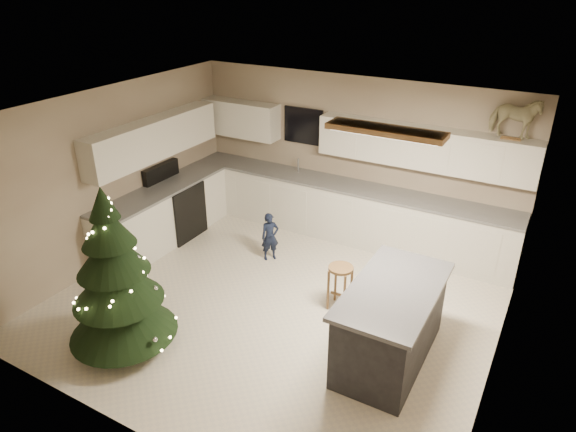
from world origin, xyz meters
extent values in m
plane|color=beige|center=(0.00, 0.00, 0.00)|extent=(5.50, 5.50, 0.00)
cube|color=tan|center=(0.00, 2.50, 1.30)|extent=(5.50, 0.02, 2.60)
cube|color=tan|center=(0.00, -2.50, 1.30)|extent=(5.50, 0.02, 2.60)
cube|color=tan|center=(-2.75, 0.00, 1.30)|extent=(0.02, 5.00, 2.60)
cube|color=tan|center=(2.75, 0.00, 1.30)|extent=(0.02, 5.00, 2.60)
cube|color=silver|center=(0.00, 0.00, 2.60)|extent=(5.50, 5.00, 0.02)
cube|color=olive|center=(1.30, 0.10, 2.55)|extent=(1.25, 0.32, 0.06)
cube|color=white|center=(1.30, 0.10, 2.52)|extent=(1.15, 0.24, 0.02)
cube|color=silver|center=(0.00, 2.20, 0.45)|extent=(5.48, 0.60, 0.90)
cube|color=silver|center=(-2.45, 0.60, 0.45)|extent=(0.60, 2.60, 0.90)
cube|color=slate|center=(0.00, 2.19, 0.92)|extent=(5.48, 0.62, 0.04)
cube|color=slate|center=(-2.44, 0.60, 0.92)|extent=(0.62, 2.60, 0.04)
cube|color=silver|center=(-2.05, 2.33, 1.70)|extent=(1.40, 0.35, 0.60)
cube|color=silver|center=(1.15, 2.33, 1.70)|extent=(3.20, 0.35, 0.60)
cube|color=silver|center=(-2.58, 0.72, 1.70)|extent=(0.35, 2.60, 0.60)
cube|color=black|center=(-0.90, 2.47, 1.70)|extent=(0.70, 0.04, 0.60)
cube|color=#99999E|center=(-0.90, 2.20, 0.90)|extent=(0.55, 0.40, 0.06)
cylinder|color=#99999E|center=(-0.90, 2.30, 1.06)|extent=(0.03, 0.03, 0.24)
cube|color=black|center=(-2.43, 0.90, 0.45)|extent=(0.64, 0.75, 0.90)
cube|color=black|center=(-2.68, 0.90, 1.05)|extent=(0.10, 0.75, 0.30)
cube|color=black|center=(1.68, -0.28, 0.45)|extent=(0.80, 1.60, 0.90)
cube|color=#2D2D31|center=(1.68, -0.28, 0.93)|extent=(0.90, 1.70, 0.05)
cylinder|color=olive|center=(0.79, 0.34, 0.60)|extent=(0.32, 0.32, 0.04)
cylinder|color=olive|center=(0.67, 0.22, 0.29)|extent=(0.03, 0.03, 0.58)
cylinder|color=olive|center=(0.90, 0.22, 0.29)|extent=(0.03, 0.03, 0.58)
cylinder|color=olive|center=(0.67, 0.45, 0.29)|extent=(0.03, 0.03, 0.58)
cylinder|color=olive|center=(0.90, 0.45, 0.29)|extent=(0.03, 0.03, 0.58)
cube|color=olive|center=(0.79, 0.34, 0.19)|extent=(0.25, 0.03, 0.03)
cylinder|color=#3F2816|center=(-1.12, -1.60, 0.14)|extent=(0.11, 0.11, 0.27)
cone|color=black|center=(-1.12, -1.60, 0.50)|extent=(1.24, 1.24, 0.64)
cone|color=black|center=(-1.12, -1.60, 0.91)|extent=(1.02, 1.02, 0.55)
cone|color=black|center=(-1.12, -1.60, 1.27)|extent=(0.80, 0.80, 0.50)
cone|color=black|center=(-1.12, -1.60, 1.59)|extent=(0.58, 0.58, 0.45)
cone|color=black|center=(-1.12, -1.60, 1.87)|extent=(0.33, 0.33, 0.36)
sphere|color=#FFD88C|center=(-0.47, -1.60, 0.23)|extent=(0.03, 0.03, 0.03)
sphere|color=#FFD88C|center=(-0.55, -1.34, 0.28)|extent=(0.03, 0.03, 0.03)
sphere|color=#FFD88C|center=(-0.72, -1.14, 0.33)|extent=(0.03, 0.03, 0.03)
sphere|color=#FFD88C|center=(-0.94, -1.03, 0.38)|extent=(0.03, 0.03, 0.03)
sphere|color=#FFD88C|center=(-1.19, -1.03, 0.44)|extent=(0.03, 0.03, 0.03)
sphere|color=#FFD88C|center=(-1.41, -1.13, 0.49)|extent=(0.03, 0.03, 0.03)
sphere|color=#FFD88C|center=(-1.56, -1.30, 0.54)|extent=(0.03, 0.03, 0.03)
sphere|color=#FFD88C|center=(-1.63, -1.51, 0.59)|extent=(0.03, 0.03, 0.03)
sphere|color=#FFD88C|center=(-1.60, -1.72, 0.65)|extent=(0.03, 0.03, 0.03)
sphere|color=#FFD88C|center=(-1.49, -1.90, 0.70)|extent=(0.03, 0.03, 0.03)
sphere|color=#FFD88C|center=(-1.33, -2.01, 0.75)|extent=(0.03, 0.03, 0.03)
sphere|color=#FFD88C|center=(-1.14, -2.05, 0.80)|extent=(0.03, 0.03, 0.03)
sphere|color=#FFD88C|center=(-0.96, -2.00, 0.86)|extent=(0.03, 0.03, 0.03)
sphere|color=#FFD88C|center=(-0.82, -1.88, 0.91)|extent=(0.03, 0.03, 0.03)
sphere|color=#FFD88C|center=(-0.75, -1.73, 0.96)|extent=(0.03, 0.03, 0.03)
sphere|color=#FFD88C|center=(-0.75, -1.57, 1.01)|extent=(0.03, 0.03, 0.03)
sphere|color=#FFD88C|center=(-0.81, -1.43, 1.07)|extent=(0.03, 0.03, 0.03)
sphere|color=#FFD88C|center=(-0.92, -1.33, 1.12)|extent=(0.03, 0.03, 0.03)
sphere|color=#FFD88C|center=(-1.05, -1.29, 1.17)|extent=(0.03, 0.03, 0.03)
sphere|color=#FFD88C|center=(-1.18, -1.31, 1.22)|extent=(0.03, 0.03, 0.03)
sphere|color=#FFD88C|center=(-1.28, -1.37, 1.28)|extent=(0.03, 0.03, 0.03)
sphere|color=#FFD88C|center=(-1.35, -1.47, 1.33)|extent=(0.03, 0.03, 0.03)
sphere|color=#FFD88C|center=(-1.36, -1.58, 1.38)|extent=(0.03, 0.03, 0.03)
sphere|color=#FFD88C|center=(-1.33, -1.67, 1.43)|extent=(0.03, 0.03, 0.03)
sphere|color=#FFD88C|center=(-1.27, -1.74, 1.48)|extent=(0.03, 0.03, 0.03)
sphere|color=#FFD88C|center=(-1.19, -1.78, 1.54)|extent=(0.03, 0.03, 0.03)
sphere|color=#FFD88C|center=(-1.11, -1.77, 1.59)|extent=(0.03, 0.03, 0.03)
sphere|color=#FFD88C|center=(-1.05, -1.74, 1.64)|extent=(0.03, 0.03, 0.03)
sphere|color=#FFD88C|center=(-1.01, -1.69, 1.69)|extent=(0.03, 0.03, 0.03)
sphere|color=#FFD88C|center=(-1.00, -1.63, 1.75)|extent=(0.03, 0.03, 0.03)
sphere|color=#FFD88C|center=(-1.02, -1.58, 1.80)|extent=(0.03, 0.03, 0.03)
sphere|color=#FFD88C|center=(-1.05, -1.55, 1.85)|extent=(0.03, 0.03, 0.03)
sphere|color=#FFD88C|center=(-1.08, -1.55, 1.90)|extent=(0.03, 0.03, 0.03)
sphere|color=silver|center=(-0.56, -1.60, 0.34)|extent=(0.06, 0.06, 0.06)
sphere|color=silver|center=(-1.42, -1.19, 0.48)|extent=(0.06, 0.06, 0.06)
sphere|color=silver|center=(-1.26, -2.04, 0.61)|extent=(0.06, 0.06, 0.06)
sphere|color=silver|center=(-0.73, -1.47, 0.75)|extent=(0.06, 0.06, 0.06)
sphere|color=silver|center=(-1.41, -1.39, 0.89)|extent=(0.06, 0.06, 0.06)
sphere|color=silver|center=(-1.12, -1.92, 1.02)|extent=(0.06, 0.06, 0.06)
sphere|color=silver|center=(-0.90, -1.44, 1.16)|extent=(0.06, 0.06, 0.06)
sphere|color=silver|center=(-1.33, -1.53, 1.30)|extent=(0.06, 0.06, 0.06)
sphere|color=silver|center=(-1.06, -1.76, 1.43)|extent=(0.06, 0.06, 0.06)
sphere|color=silver|center=(-1.05, -1.50, 1.57)|extent=(0.06, 0.06, 0.06)
sphere|color=silver|center=(-1.19, -1.60, 1.71)|extent=(0.06, 0.06, 0.06)
sphere|color=silver|center=(-1.10, -1.62, 1.84)|extent=(0.06, 0.06, 0.06)
imported|color=black|center=(-0.66, 0.97, 0.38)|extent=(0.32, 0.33, 0.76)
cube|color=olive|center=(2.30, 2.28, 2.01)|extent=(0.26, 0.02, 0.02)
cube|color=olive|center=(2.30, 2.37, 2.01)|extent=(0.26, 0.02, 0.02)
imported|color=beige|center=(2.30, 2.33, 2.30)|extent=(0.66, 0.32, 0.55)
camera|label=1|loc=(2.94, -4.88, 4.07)|focal=32.00mm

